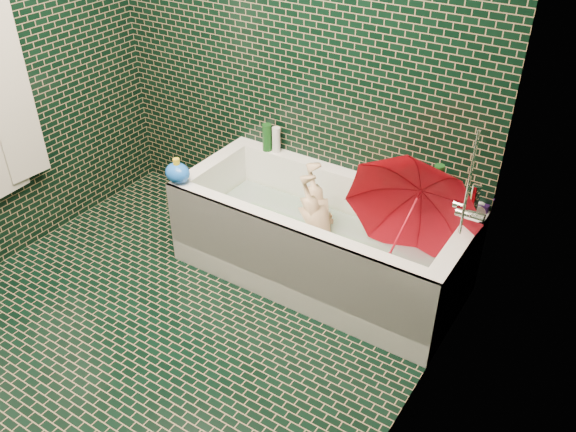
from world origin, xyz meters
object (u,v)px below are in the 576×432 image
Objects in this scene: rubber_duck at (451,197)px; bath_toy at (178,172)px; umbrella at (404,225)px; bathtub at (319,247)px; child at (321,232)px.

rubber_duck is 1.57m from bath_toy.
bathtub is at bearing 176.54° from umbrella.
bathtub is at bearing -149.05° from rubber_duck.
bath_toy is (-1.43, -0.65, 0.03)m from rubber_duck.
umbrella is 3.65× the size of bath_toy.
bathtub is at bearing -3.82° from bath_toy.
umbrella is at bearing -13.15° from bath_toy.
child is at bearing 174.46° from umbrella.
child is 0.77m from rubber_duck.
bath_toy is (-0.80, -0.32, 0.31)m from child.
umbrella is (0.52, -0.06, 0.28)m from child.
rubber_duck is at bearing 29.00° from bathtub.
bathtub is 0.10m from child.
bath_toy reaches higher than child.
bathtub reaches higher than child.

